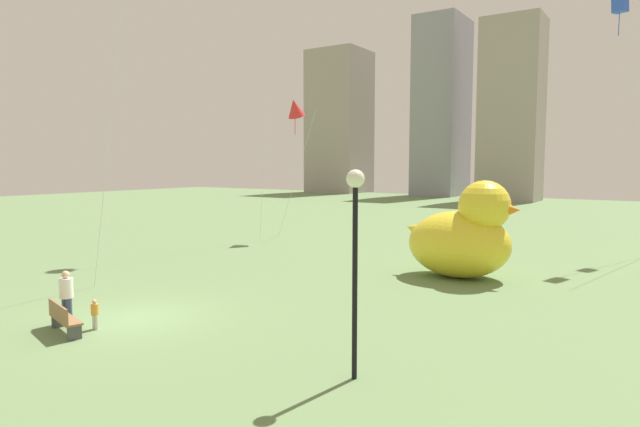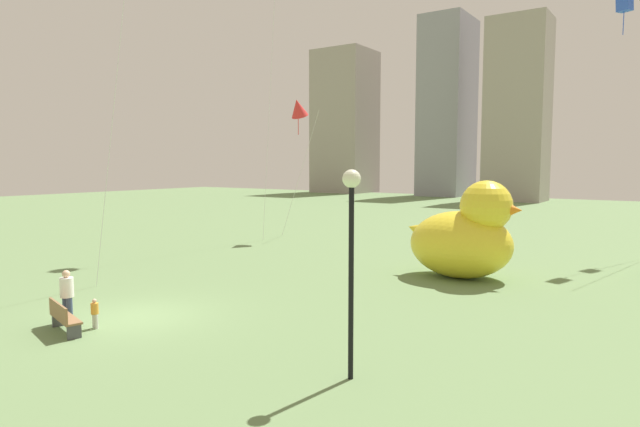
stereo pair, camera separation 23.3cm
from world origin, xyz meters
TOP-DOWN VIEW (x-y plane):
  - ground_plane at (0.00, 0.00)m, footprint 140.00×140.00m
  - park_bench at (-0.44, -2.16)m, footprint 1.75×0.89m
  - person_adult at (-1.27, -1.52)m, footprint 0.40×0.40m
  - person_child at (-0.06, -1.40)m, footprint 0.22×0.22m
  - giant_inflatable_duck at (6.60, 11.56)m, footprint 5.03×3.23m
  - lamppost at (8.09, -0.38)m, footprint 0.41×0.41m
  - city_skyline at (-20.50, 67.13)m, footprint 38.20×14.21m
  - kite_red at (-6.46, 17.47)m, footprint 2.34×2.50m
  - kite_blue at (11.29, 20.93)m, footprint 2.09×2.45m

SIDE VIEW (x-z plane):
  - ground_plane at x=0.00m, z-range 0.00..0.00m
  - park_bench at x=-0.44m, z-range 0.03..0.93m
  - person_child at x=-0.06m, z-range 0.05..0.94m
  - person_adult at x=-1.27m, z-range 0.08..1.71m
  - giant_inflatable_duck at x=6.60m, z-range -0.31..3.86m
  - lamppost at x=8.09m, z-range 1.03..5.76m
  - kite_red at x=-6.46m, z-range 3.83..12.96m
  - city_skyline at x=-20.50m, z-range -0.97..25.74m
  - kite_blue at x=11.29m, z-range 6.12..19.71m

